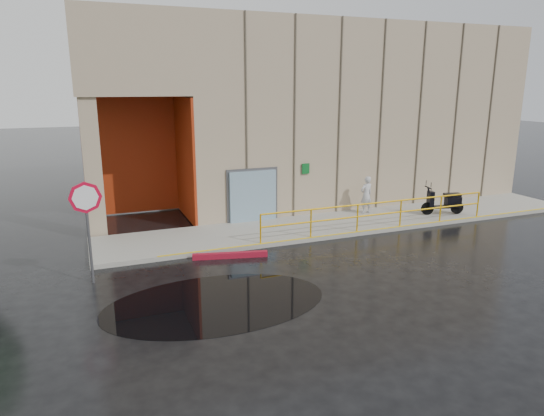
{
  "coord_description": "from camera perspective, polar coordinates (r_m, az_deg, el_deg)",
  "views": [
    {
      "loc": [
        -5.95,
        -11.64,
        5.36
      ],
      "look_at": [
        -0.14,
        3.0,
        1.38
      ],
      "focal_mm": 32.0,
      "sensor_mm": 36.0,
      "label": 1
    }
  ],
  "objects": [
    {
      "name": "puddle",
      "position": [
        12.65,
        -6.62,
        -10.99
      ],
      "size": [
        5.83,
        3.69,
        0.01
      ],
      "primitive_type": "cube",
      "rotation": [
        0.0,
        0.0,
        -0.03
      ],
      "color": "black",
      "rests_on": "ground"
    },
    {
      "name": "ground",
      "position": [
        14.13,
        5.07,
        -8.19
      ],
      "size": [
        120.0,
        120.0,
        0.0
      ],
      "primitive_type": "plane",
      "color": "black",
      "rests_on": "ground"
    },
    {
      "name": "person",
      "position": [
        20.65,
        11.03,
        1.53
      ],
      "size": [
        0.63,
        0.46,
        1.57
      ],
      "primitive_type": "imported",
      "rotation": [
        0.0,
        0.0,
        3.3
      ],
      "color": "#B9B9BE",
      "rests_on": "sidewalk"
    },
    {
      "name": "sidewalk",
      "position": [
        19.68,
        9.64,
        -1.61
      ],
      "size": [
        20.0,
        3.0,
        0.15
      ],
      "primitive_type": "cube",
      "color": "gray",
      "rests_on": "ground"
    },
    {
      "name": "scooter",
      "position": [
        21.32,
        19.57,
        1.43
      ],
      "size": [
        1.87,
        1.0,
        1.41
      ],
      "rotation": [
        0.0,
        0.0,
        -0.25
      ],
      "color": "black",
      "rests_on": "sidewalk"
    },
    {
      "name": "red_curb",
      "position": [
        15.66,
        -4.94,
        -5.56
      ],
      "size": [
        2.38,
        0.73,
        0.18
      ],
      "primitive_type": "cube",
      "rotation": [
        0.0,
        0.0,
        -0.23
      ],
      "color": "maroon",
      "rests_on": "ground"
    },
    {
      "name": "building",
      "position": [
        25.21,
        4.48,
        11.5
      ],
      "size": [
        20.0,
        10.17,
        8.0
      ],
      "color": "tan",
      "rests_on": "ground"
    },
    {
      "name": "guardrail",
      "position": [
        18.57,
        12.52,
        -0.78
      ],
      "size": [
        9.56,
        0.06,
        1.03
      ],
      "color": "#E0A20B",
      "rests_on": "sidewalk"
    },
    {
      "name": "stop_sign",
      "position": [
        13.99,
        -20.98,
        -0.35
      ],
      "size": [
        0.87,
        0.14,
        2.89
      ],
      "rotation": [
        0.0,
        0.0,
        -0.29
      ],
      "color": "#5B5B60",
      "rests_on": "ground"
    }
  ]
}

